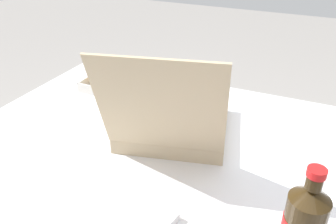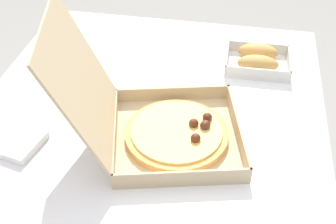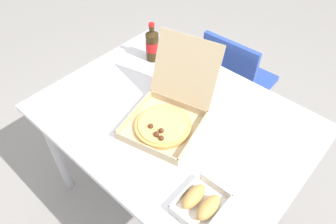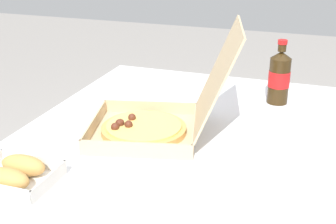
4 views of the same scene
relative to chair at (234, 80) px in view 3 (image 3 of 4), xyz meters
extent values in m
plane|color=gray|center=(0.08, -0.70, -0.48)|extent=(10.00, 10.00, 0.00)
cube|color=white|center=(0.08, -0.70, 0.25)|extent=(1.23, 0.92, 0.03)
cylinder|color=#B7B7BC|center=(-0.47, -1.09, -0.12)|extent=(0.05, 0.05, 0.71)
cylinder|color=#B7B7BC|center=(-0.47, -0.31, -0.12)|extent=(0.05, 0.05, 0.71)
cylinder|color=#B7B7BC|center=(0.63, -0.31, -0.12)|extent=(0.05, 0.05, 0.71)
cube|color=#2D4CAD|center=(0.00, 0.06, -0.05)|extent=(0.41, 0.41, 0.04)
cube|color=#2D4CAD|center=(0.00, -0.12, 0.16)|extent=(0.36, 0.04, 0.38)
cylinder|color=#B2B2B7|center=(0.16, 0.24, -0.26)|extent=(0.03, 0.03, 0.43)
cylinder|color=#B2B2B7|center=(-0.18, 0.23, -0.26)|extent=(0.03, 0.03, 0.43)
cylinder|color=#B2B2B7|center=(0.17, -0.10, -0.26)|extent=(0.03, 0.03, 0.43)
cylinder|color=#B2B2B7|center=(-0.17, -0.11, -0.26)|extent=(0.03, 0.03, 0.43)
cube|color=tan|center=(0.10, -0.79, 0.27)|extent=(0.37, 0.37, 0.01)
cube|color=tan|center=(0.13, -0.93, 0.29)|extent=(0.30, 0.08, 0.04)
cube|color=tan|center=(-0.05, -0.82, 0.29)|extent=(0.08, 0.30, 0.04)
cube|color=tan|center=(0.24, -0.75, 0.29)|extent=(0.08, 0.30, 0.04)
cube|color=tan|center=(0.06, -0.64, 0.29)|extent=(0.30, 0.08, 0.04)
cube|color=tan|center=(0.04, -0.58, 0.45)|extent=(0.33, 0.19, 0.29)
cylinder|color=tan|center=(0.10, -0.79, 0.28)|extent=(0.25, 0.25, 0.02)
cylinder|color=#EAC666|center=(0.10, -0.79, 0.29)|extent=(0.22, 0.22, 0.01)
sphere|color=#562819|center=(0.12, -0.82, 0.30)|extent=(0.02, 0.02, 0.02)
sphere|color=#562819|center=(0.07, -0.84, 0.30)|extent=(0.02, 0.02, 0.02)
sphere|color=#562819|center=(0.12, -0.85, 0.30)|extent=(0.02, 0.02, 0.02)
sphere|color=#562819|center=(0.15, -0.86, 0.30)|extent=(0.02, 0.02, 0.02)
sphere|color=#562819|center=(0.12, -0.85, 0.30)|extent=(0.02, 0.02, 0.02)
cube|color=white|center=(0.45, -0.97, 0.27)|extent=(0.15, 0.19, 0.00)
cube|color=silver|center=(0.46, -1.07, 0.29)|extent=(0.15, 0.01, 0.03)
cube|color=silver|center=(0.45, -0.88, 0.29)|extent=(0.15, 0.01, 0.03)
cube|color=silver|center=(0.38, -0.97, 0.29)|extent=(0.01, 0.19, 0.03)
cube|color=silver|center=(0.53, -0.97, 0.29)|extent=(0.01, 0.19, 0.03)
ellipsoid|color=tan|center=(0.42, -0.97, 0.30)|extent=(0.06, 0.12, 0.05)
ellipsoid|color=tan|center=(0.49, -0.97, 0.30)|extent=(0.06, 0.12, 0.05)
cylinder|color=#33230F|center=(-0.30, -0.44, 0.34)|extent=(0.07, 0.07, 0.16)
cone|color=#33230F|center=(-0.30, -0.44, 0.44)|extent=(0.07, 0.07, 0.02)
cylinder|color=#33230F|center=(-0.30, -0.44, 0.46)|extent=(0.03, 0.03, 0.02)
cylinder|color=red|center=(-0.30, -0.44, 0.48)|extent=(0.03, 0.03, 0.01)
cylinder|color=red|center=(-0.30, -0.44, 0.35)|extent=(0.07, 0.07, 0.06)
cube|color=white|center=(-0.35, -0.90, 0.27)|extent=(0.25, 0.22, 0.00)
cube|color=white|center=(0.00, -0.41, 0.27)|extent=(0.13, 0.13, 0.02)
camera|label=1|loc=(-0.27, 0.07, 0.84)|focal=38.17mm
camera|label=2|loc=(-0.68, -0.91, 1.01)|focal=46.60mm
camera|label=3|loc=(0.74, -1.46, 1.34)|focal=33.58mm
camera|label=4|loc=(1.21, -0.32, 0.84)|focal=47.73mm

